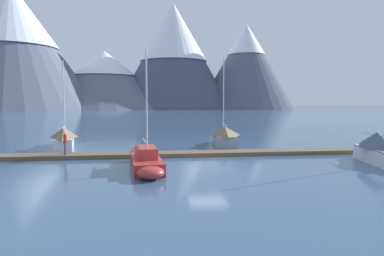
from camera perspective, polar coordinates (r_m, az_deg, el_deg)
ground_plane at (r=22.84m, az=2.67°, el=-6.13°), size 700.00×700.00×0.00m
mountain_west_summit at (r=209.83m, az=-27.79°, el=12.41°), size 89.70×89.70×66.86m
mountain_central_massif at (r=217.75m, az=-14.33°, el=7.94°), size 87.49×87.49×35.29m
mountain_shoulder_ridge at (r=220.82m, az=-3.09°, el=12.39°), size 73.44×73.44×65.87m
mountain_east_summit at (r=226.05m, az=8.98°, el=10.32°), size 62.79×62.79×54.34m
dock at (r=26.68m, az=0.76°, el=-4.29°), size 29.99×3.32×0.30m
sailboat_nearest_berth at (r=33.25m, az=-20.47°, el=-1.52°), size 2.41×7.45×7.92m
sailboat_second_berth at (r=21.23m, az=-7.62°, el=-5.52°), size 2.00×6.82×7.16m
sailboat_mid_dock_port at (r=32.91m, az=5.36°, el=-1.38°), size 2.58×5.44×8.44m
sailboat_mid_dock_starboard at (r=26.14m, az=28.98°, el=-3.20°), size 2.85×6.40×6.55m
person_on_dock at (r=26.79m, az=-20.39°, el=-2.12°), size 0.27×0.59×1.69m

